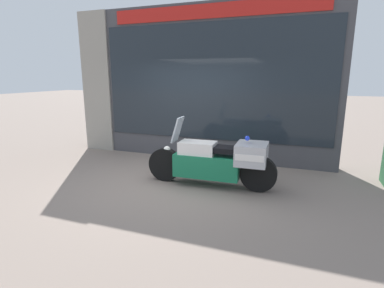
% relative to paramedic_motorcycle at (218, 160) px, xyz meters
% --- Properties ---
extents(ground_plane, '(60.00, 60.00, 0.00)m').
position_rel_paramedic_motorcycle_xyz_m(ground_plane, '(-1.08, -0.08, -0.52)').
color(ground_plane, gray).
extents(shop_building, '(6.69, 0.55, 3.74)m').
position_rel_paramedic_motorcycle_xyz_m(shop_building, '(-1.49, 1.91, 1.36)').
color(shop_building, '#424247').
rests_on(shop_building, ground).
extents(window_display, '(5.37, 0.30, 1.82)m').
position_rel_paramedic_motorcycle_xyz_m(window_display, '(-0.71, 1.94, -0.08)').
color(window_display, slate).
rests_on(window_display, ground).
extents(paramedic_motorcycle, '(2.52, 0.66, 1.31)m').
position_rel_paramedic_motorcycle_xyz_m(paramedic_motorcycle, '(0.00, 0.00, 0.00)').
color(paramedic_motorcycle, black).
rests_on(paramedic_motorcycle, ground).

